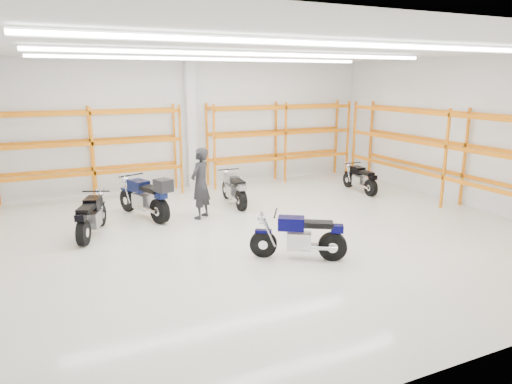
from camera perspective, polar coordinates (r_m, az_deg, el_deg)
name	(u,v)px	position (r m, az deg, el deg)	size (l,w,h in m)	color
ground	(261,235)	(11.54, 0.59, -5.39)	(14.00, 14.00, 0.00)	beige
room_shell	(261,103)	(10.93, 0.57, 11.12)	(14.02, 12.02, 4.51)	silver
motorcycle_main	(303,238)	(9.95, 5.84, -5.69)	(1.88, 1.23, 1.04)	black
motorcycle_back_a	(91,218)	(12.03, -19.95, -3.03)	(1.00, 2.00, 1.03)	black
motorcycle_back_b	(147,198)	(13.07, -13.52, -0.71)	(1.20, 2.36, 1.26)	black
motorcycle_back_c	(234,190)	(14.15, -2.72, 0.29)	(0.70, 2.12, 1.04)	black
motorcycle_back_d	(361,180)	(16.18, 12.97, 1.53)	(0.64, 1.93, 0.95)	black
standing_man	(200,183)	(12.77, -6.96, 1.08)	(0.73, 0.48, 2.00)	black
structural_column	(191,125)	(16.42, -8.14, 8.30)	(0.32, 0.32, 4.50)	white
pallet_racking_back_left	(91,145)	(15.52, -19.88, 5.57)	(5.67, 0.87, 3.00)	orange
pallet_racking_back_right	(281,134)	(17.43, 3.09, 7.20)	(5.67, 0.87, 3.00)	orange
pallet_racking_side	(456,148)	(14.99, 23.74, 5.07)	(0.87, 9.07, 3.00)	orange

